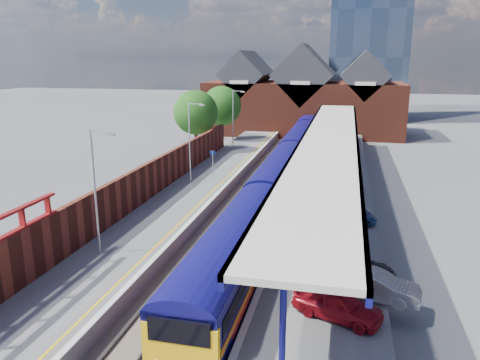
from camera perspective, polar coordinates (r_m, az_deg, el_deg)
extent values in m
plane|color=#5B5B5E|center=(48.18, 4.43, 0.59)|extent=(240.00, 240.00, 0.00)
cube|color=#473D33|center=(38.68, 2.21, -2.89)|extent=(6.00, 76.00, 0.06)
cube|color=slate|center=(39.10, -0.99, -2.55)|extent=(0.07, 76.00, 0.14)
cube|color=slate|center=(38.79, 1.08, -2.69)|extent=(0.07, 76.00, 0.14)
cube|color=slate|center=(38.52, 3.36, -2.84)|extent=(0.07, 76.00, 0.14)
cube|color=slate|center=(38.33, 5.48, -2.97)|extent=(0.07, 76.00, 0.14)
cube|color=#565659|center=(39.87, -5.57, -1.70)|extent=(5.00, 76.00, 1.00)
cube|color=#565659|center=(37.95, 11.17, -2.77)|extent=(6.00, 76.00, 1.00)
cube|color=silver|center=(39.06, -2.32, -1.19)|extent=(0.30, 76.00, 0.05)
cube|color=silver|center=(37.96, 6.91, -1.76)|extent=(0.30, 76.00, 0.05)
cube|color=yellow|center=(39.23, -3.16, -1.16)|extent=(0.14, 76.00, 0.01)
cube|color=#0E0C54|center=(24.21, -0.79, -9.23)|extent=(2.89, 16.02, 2.50)
cube|color=#0E0C54|center=(23.72, -0.80, -6.48)|extent=(2.89, 16.02, 0.60)
cube|color=#0E0C54|center=(39.68, 4.87, 0.33)|extent=(2.89, 16.02, 2.50)
cube|color=#0E0C54|center=(39.39, 4.90, 2.09)|extent=(2.89, 16.02, 0.60)
cube|color=#0E0C54|center=(55.81, 7.29, 4.47)|extent=(2.89, 16.02, 2.50)
cube|color=#0E0C54|center=(55.61, 7.33, 5.73)|extent=(2.89, 16.02, 0.60)
cube|color=#0E0C54|center=(72.15, 8.63, 6.73)|extent=(2.89, 16.02, 2.50)
cube|color=#0E0C54|center=(71.99, 8.67, 7.72)|extent=(2.89, 16.02, 0.60)
cube|color=black|center=(47.79, 4.60, 3.36)|extent=(0.04, 60.54, 0.70)
cube|color=orange|center=(47.96, 4.57, 2.43)|extent=(0.03, 55.27, 0.30)
cube|color=#B20F0B|center=(48.01, 4.55, 2.14)|extent=(0.03, 55.27, 0.30)
cube|color=#F2B20C|center=(17.67, -7.23, -19.99)|extent=(2.82, 0.32, 2.10)
cube|color=black|center=(17.12, -7.44, -17.83)|extent=(2.30, 0.17, 0.90)
cube|color=black|center=(20.26, -4.73, -19.67)|extent=(2.00, 2.40, 0.60)
cube|color=black|center=(77.91, 8.91, 6.12)|extent=(2.00, 2.40, 0.60)
cylinder|color=#0F0F58|center=(16.75, 5.26, -16.36)|extent=(0.24, 0.24, 4.20)
cylinder|color=#0F0F58|center=(21.16, 7.11, -9.46)|extent=(0.24, 0.24, 4.20)
cylinder|color=#0F0F58|center=(25.79, 8.27, -4.98)|extent=(0.24, 0.24, 4.20)
cylinder|color=#0F0F58|center=(30.54, 9.07, -1.88)|extent=(0.24, 0.24, 4.20)
cylinder|color=#0F0F58|center=(35.36, 9.64, 0.39)|extent=(0.24, 0.24, 4.20)
cylinder|color=#0F0F58|center=(40.22, 10.08, 2.11)|extent=(0.24, 0.24, 4.20)
cylinder|color=#0F0F58|center=(45.11, 10.42, 3.46)|extent=(0.24, 0.24, 4.20)
cylinder|color=#0F0F58|center=(50.03, 10.70, 4.54)|extent=(0.24, 0.24, 4.20)
cylinder|color=#0F0F58|center=(54.95, 10.93, 5.43)|extent=(0.24, 0.24, 4.20)
cylinder|color=#0F0F58|center=(59.89, 11.12, 6.17)|extent=(0.24, 0.24, 4.20)
cube|color=beige|center=(38.79, 10.89, 5.00)|extent=(4.50, 52.00, 0.25)
cube|color=#0F0F58|center=(38.95, 7.71, 4.94)|extent=(0.20, 52.00, 0.55)
cube|color=#0F0F58|center=(38.81, 14.06, 4.60)|extent=(0.20, 52.00, 0.55)
cylinder|color=#A5A8AA|center=(26.88, -17.23, -1.56)|extent=(0.12, 0.12, 7.00)
cube|color=#A5A8AA|center=(25.87, -16.64, 5.60)|extent=(1.20, 0.08, 0.08)
cube|color=#A5A8AA|center=(25.60, -15.45, 5.37)|extent=(0.45, 0.18, 0.12)
cylinder|color=#A5A8AA|center=(41.11, -6.16, 4.51)|extent=(0.12, 0.12, 7.00)
cube|color=#A5A8AA|center=(40.46, -5.48, 9.23)|extent=(1.20, 0.08, 0.08)
cube|color=#A5A8AA|center=(40.29, -4.66, 9.08)|extent=(0.45, 0.18, 0.12)
cylinder|color=#A5A8AA|center=(56.30, -0.86, 7.35)|extent=(0.12, 0.12, 7.00)
cube|color=#A5A8AA|center=(55.83, -0.27, 10.80)|extent=(1.20, 0.08, 0.08)
cube|color=#A5A8AA|center=(55.70, 0.35, 10.68)|extent=(0.45, 0.18, 0.12)
cylinder|color=#A5A8AA|center=(42.98, -3.33, 1.96)|extent=(0.08, 0.08, 2.50)
cube|color=#0C194C|center=(42.76, -3.35, 3.33)|extent=(0.55, 0.06, 0.35)
cube|color=#5E2518|center=(34.96, -12.79, -1.13)|extent=(0.35, 50.00, 2.80)
cube|color=maroon|center=(24.66, -25.04, -4.24)|extent=(0.30, 0.12, 1.00)
cube|color=maroon|center=(26.18, -22.40, -2.91)|extent=(0.30, 0.12, 1.00)
cube|color=#5E2518|center=(74.95, 7.72, 8.68)|extent=(30.00, 12.00, 8.00)
cube|color=#232328|center=(75.94, 0.91, 12.82)|extent=(7.13, 12.00, 7.13)
cube|color=#232328|center=(74.59, 7.86, 12.65)|extent=(9.16, 12.00, 9.16)
cube|color=#232328|center=(74.32, 14.94, 12.30)|extent=(7.13, 12.00, 7.13)
cube|color=beige|center=(70.08, -0.14, 11.84)|extent=(2.80, 0.15, 0.50)
cube|color=beige|center=(68.62, 7.35, 11.66)|extent=(2.80, 0.15, 0.50)
cube|color=beige|center=(68.32, 15.03, 11.28)|extent=(2.80, 0.15, 0.50)
cube|color=#485D7C|center=(96.65, 15.62, 19.13)|extent=(14.00, 14.00, 40.00)
cylinder|color=#382314|center=(55.87, -5.34, 4.64)|extent=(0.44, 0.44, 4.00)
sphere|color=#1D4713|center=(55.37, -5.43, 8.20)|extent=(5.20, 5.20, 5.20)
sphere|color=#1D4713|center=(54.73, -4.77, 7.40)|extent=(3.20, 3.20, 3.20)
cylinder|color=#382314|center=(63.15, -2.22, 5.85)|extent=(0.44, 0.44, 4.00)
sphere|color=#1D4713|center=(62.70, -2.25, 9.02)|extent=(5.20, 5.20, 5.20)
sphere|color=#1D4713|center=(62.09, -1.64, 8.32)|extent=(3.20, 3.20, 3.20)
imported|color=maroon|center=(20.83, 11.81, -14.55)|extent=(4.12, 2.85, 1.30)
imported|color=#99999D|center=(22.68, 16.12, -12.25)|extent=(4.23, 2.15, 1.33)
imported|color=black|center=(24.51, 13.66, -10.11)|extent=(4.44, 2.53, 1.21)
imported|color=navy|center=(31.96, 12.92, -4.25)|extent=(4.07, 2.21, 1.08)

